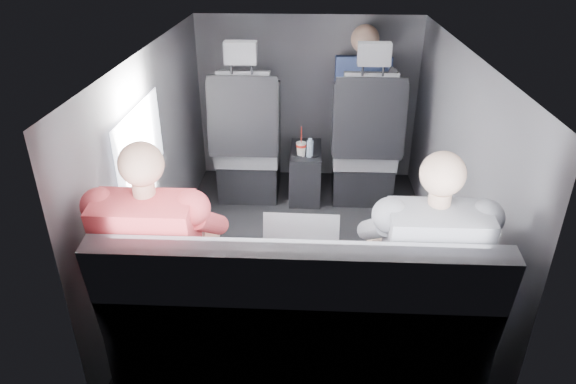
{
  "coord_description": "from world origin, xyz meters",
  "views": [
    {
      "loc": [
        0.05,
        -2.84,
        1.95
      ],
      "look_at": [
        -0.09,
        -0.05,
        0.5
      ],
      "focal_mm": 32.0,
      "sensor_mm": 36.0,
      "label": 1
    }
  ],
  "objects_px": {
    "center_console": "(305,172)",
    "laptop_black": "(424,239)",
    "laptop_white": "(176,238)",
    "passenger_rear_right": "(422,267)",
    "front_seat_left": "(248,150)",
    "water_bottle": "(310,148)",
    "front_seat_right": "(364,152)",
    "rear_bench": "(297,333)",
    "passenger_rear_left": "(163,258)",
    "laptop_silver": "(301,242)",
    "passenger_front_right": "(361,97)",
    "soda_cup": "(301,149)"
  },
  "relations": [
    {
      "from": "front_seat_right",
      "to": "water_bottle",
      "type": "height_order",
      "value": "front_seat_right"
    },
    {
      "from": "rear_bench",
      "to": "water_bottle",
      "type": "xyz_separation_m",
      "value": [
        0.03,
        1.8,
        0.16
      ]
    },
    {
      "from": "center_console",
      "to": "laptop_black",
      "type": "xyz_separation_m",
      "value": [
        0.59,
        -1.63,
        0.43
      ]
    },
    {
      "from": "laptop_black",
      "to": "passenger_rear_left",
      "type": "xyz_separation_m",
      "value": [
        -1.2,
        -0.22,
        -0.0
      ]
    },
    {
      "from": "front_seat_left",
      "to": "laptop_white",
      "type": "height_order",
      "value": "front_seat_left"
    },
    {
      "from": "laptop_black",
      "to": "passenger_rear_right",
      "type": "bearing_deg",
      "value": -103.12
    },
    {
      "from": "water_bottle",
      "to": "passenger_rear_right",
      "type": "xyz_separation_m",
      "value": [
        0.51,
        -1.71,
        0.16
      ]
    },
    {
      "from": "front_seat_left",
      "to": "laptop_white",
      "type": "relative_size",
      "value": 2.9
    },
    {
      "from": "laptop_white",
      "to": "passenger_rear_right",
      "type": "xyz_separation_m",
      "value": [
        1.13,
        -0.16,
        -0.01
      ]
    },
    {
      "from": "laptop_white",
      "to": "laptop_black",
      "type": "relative_size",
      "value": 1.21
    },
    {
      "from": "passenger_rear_left",
      "to": "passenger_rear_right",
      "type": "distance_m",
      "value": 1.15
    },
    {
      "from": "laptop_white",
      "to": "passenger_rear_left",
      "type": "relative_size",
      "value": 0.36
    },
    {
      "from": "front_seat_left",
      "to": "front_seat_right",
      "type": "distance_m",
      "value": 0.9
    },
    {
      "from": "passenger_rear_left",
      "to": "laptop_silver",
      "type": "bearing_deg",
      "value": 14.69
    },
    {
      "from": "center_console",
      "to": "passenger_rear_right",
      "type": "xyz_separation_m",
      "value": [
        0.54,
        -1.85,
        0.42
      ]
    },
    {
      "from": "soda_cup",
      "to": "water_bottle",
      "type": "relative_size",
      "value": 1.61
    },
    {
      "from": "soda_cup",
      "to": "passenger_rear_right",
      "type": "xyz_separation_m",
      "value": [
        0.57,
        -1.72,
        0.16
      ]
    },
    {
      "from": "laptop_black",
      "to": "laptop_silver",
      "type": "bearing_deg",
      "value": -174.6
    },
    {
      "from": "laptop_white",
      "to": "passenger_rear_left",
      "type": "xyz_separation_m",
      "value": [
        -0.02,
        -0.16,
        -0.0
      ]
    },
    {
      "from": "center_console",
      "to": "passenger_rear_left",
      "type": "relative_size",
      "value": 0.39
    },
    {
      "from": "water_bottle",
      "to": "laptop_silver",
      "type": "relative_size",
      "value": 0.42
    },
    {
      "from": "center_console",
      "to": "passenger_rear_right",
      "type": "height_order",
      "value": "passenger_rear_right"
    },
    {
      "from": "soda_cup",
      "to": "laptop_silver",
      "type": "relative_size",
      "value": 0.68
    },
    {
      "from": "laptop_silver",
      "to": "laptop_black",
      "type": "bearing_deg",
      "value": 5.4
    },
    {
      "from": "front_seat_left",
      "to": "laptop_white",
      "type": "bearing_deg",
      "value": -94.73
    },
    {
      "from": "passenger_front_right",
      "to": "front_seat_right",
      "type": "bearing_deg",
      "value": -84.36
    },
    {
      "from": "passenger_rear_left",
      "to": "front_seat_left",
      "type": "bearing_deg",
      "value": 85.02
    },
    {
      "from": "rear_bench",
      "to": "laptop_black",
      "type": "xyz_separation_m",
      "value": [
        0.59,
        0.31,
        0.32
      ]
    },
    {
      "from": "water_bottle",
      "to": "passenger_rear_left",
      "type": "relative_size",
      "value": 0.12
    },
    {
      "from": "laptop_black",
      "to": "passenger_front_right",
      "type": "distance_m",
      "value": 1.86
    },
    {
      "from": "front_seat_left",
      "to": "passenger_rear_right",
      "type": "bearing_deg",
      "value": -61.29
    },
    {
      "from": "front_seat_right",
      "to": "laptop_black",
      "type": "distance_m",
      "value": 1.61
    },
    {
      "from": "front_seat_right",
      "to": "laptop_silver",
      "type": "height_order",
      "value": "front_seat_right"
    },
    {
      "from": "passenger_front_right",
      "to": "laptop_black",
      "type": "bearing_deg",
      "value": -84.9
    },
    {
      "from": "laptop_silver",
      "to": "water_bottle",
      "type": "bearing_deg",
      "value": 89.05
    },
    {
      "from": "front_seat_right",
      "to": "passenger_rear_left",
      "type": "relative_size",
      "value": 1.03
    },
    {
      "from": "front_seat_right",
      "to": "passenger_rear_left",
      "type": "height_order",
      "value": "front_seat_right"
    },
    {
      "from": "front_seat_left",
      "to": "water_bottle",
      "type": "distance_m",
      "value": 0.5
    },
    {
      "from": "front_seat_left",
      "to": "front_seat_right",
      "type": "xyz_separation_m",
      "value": [
        0.9,
        0.0,
        0.0
      ]
    },
    {
      "from": "center_console",
      "to": "laptop_black",
      "type": "relative_size",
      "value": 1.33
    },
    {
      "from": "water_bottle",
      "to": "laptop_white",
      "type": "distance_m",
      "value": 1.68
    },
    {
      "from": "soda_cup",
      "to": "passenger_rear_right",
      "type": "bearing_deg",
      "value": -71.53
    },
    {
      "from": "rear_bench",
      "to": "passenger_rear_left",
      "type": "relative_size",
      "value": 1.31
    },
    {
      "from": "front_seat_left",
      "to": "soda_cup",
      "type": "xyz_separation_m",
      "value": [
        0.42,
        -0.09,
        0.06
      ]
    },
    {
      "from": "soda_cup",
      "to": "laptop_black",
      "type": "xyz_separation_m",
      "value": [
        0.62,
        -1.5,
        0.17
      ]
    },
    {
      "from": "laptop_white",
      "to": "laptop_silver",
      "type": "xyz_separation_m",
      "value": [
        0.59,
        0.0,
        -0.0
      ]
    },
    {
      "from": "soda_cup",
      "to": "passenger_rear_left",
      "type": "bearing_deg",
      "value": -108.46
    },
    {
      "from": "front_seat_right",
      "to": "rear_bench",
      "type": "relative_size",
      "value": 0.79
    },
    {
      "from": "front_seat_left",
      "to": "laptop_white",
      "type": "distance_m",
      "value": 1.67
    },
    {
      "from": "laptop_black",
      "to": "rear_bench",
      "type": "bearing_deg",
      "value": -152.17
    }
  ]
}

